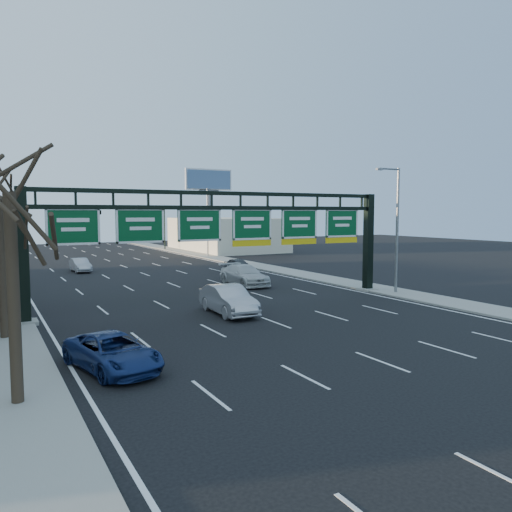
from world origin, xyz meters
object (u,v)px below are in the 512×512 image
car_silver_sedan (228,300)px  car_blue_suv (113,352)px  sign_gantry (229,232)px  car_white_wagon (244,275)px

car_silver_sedan → car_blue_suv: bearing=-137.0°
sign_gantry → car_blue_suv: 14.35m
car_blue_suv → car_silver_sedan: car_silver_sedan is taller
sign_gantry → car_blue_suv: (-9.62, -9.88, -3.96)m
car_blue_suv → car_white_wagon: (14.43, 16.95, 0.15)m
car_silver_sedan → car_white_wagon: 11.55m
sign_gantry → car_white_wagon: size_ratio=4.36×
car_blue_suv → car_white_wagon: bearing=36.8°
sign_gantry → car_white_wagon: sign_gantry is taller
car_white_wagon → sign_gantry: bearing=-125.0°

